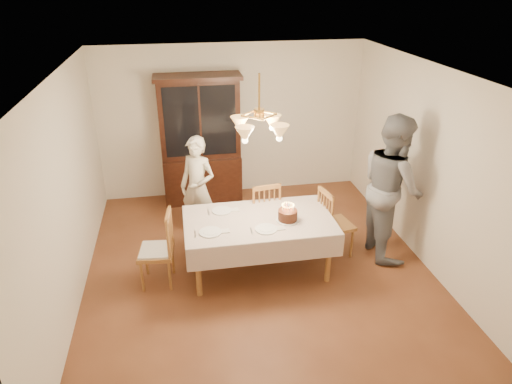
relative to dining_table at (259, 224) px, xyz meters
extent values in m
plane|color=#5D2F1A|center=(0.00, 0.00, -0.68)|extent=(5.00, 5.00, 0.00)
plane|color=white|center=(0.00, 0.00, 1.92)|extent=(5.00, 5.00, 0.00)
plane|color=beige|center=(0.00, 2.50, 0.62)|extent=(4.50, 0.00, 4.50)
plane|color=beige|center=(0.00, -2.50, 0.62)|extent=(4.50, 0.00, 4.50)
plane|color=beige|center=(-2.25, 0.00, 0.62)|extent=(0.00, 5.00, 5.00)
plane|color=beige|center=(2.25, 0.00, 0.62)|extent=(0.00, 5.00, 5.00)
cube|color=brown|center=(0.00, 0.00, 0.05)|extent=(1.80, 1.00, 0.04)
cube|color=beige|center=(0.00, 0.00, 0.07)|extent=(1.90, 1.10, 0.01)
cylinder|color=brown|center=(-0.82, -0.42, -0.33)|extent=(0.07, 0.07, 0.71)
cylinder|color=brown|center=(0.82, -0.42, -0.33)|extent=(0.07, 0.07, 0.71)
cylinder|color=brown|center=(-0.82, 0.42, -0.33)|extent=(0.07, 0.07, 0.71)
cylinder|color=brown|center=(0.82, 0.42, -0.33)|extent=(0.07, 0.07, 0.71)
cube|color=black|center=(-0.57, 2.23, -0.28)|extent=(1.30, 0.50, 0.80)
cube|color=black|center=(-0.57, 2.28, 0.77)|extent=(1.30, 0.40, 1.30)
cube|color=black|center=(-0.57, 2.08, 0.77)|extent=(1.14, 0.01, 1.14)
cube|color=black|center=(-0.57, 2.23, 1.45)|extent=(1.38, 0.54, 0.06)
cube|color=brown|center=(0.17, 0.67, -0.23)|extent=(0.49, 0.48, 0.05)
cube|color=brown|center=(0.20, 0.48, 0.29)|extent=(0.40, 0.09, 0.06)
cylinder|color=brown|center=(0.33, 0.86, -0.47)|extent=(0.04, 0.04, 0.43)
cylinder|color=brown|center=(-0.03, 0.81, -0.47)|extent=(0.04, 0.04, 0.43)
cylinder|color=brown|center=(0.38, 0.52, -0.47)|extent=(0.04, 0.04, 0.43)
cylinder|color=brown|center=(0.02, 0.47, -0.47)|extent=(0.04, 0.04, 0.43)
cube|color=brown|center=(-1.32, -0.06, -0.23)|extent=(0.47, 0.48, 0.05)
cube|color=brown|center=(-1.13, -0.08, 0.29)|extent=(0.08, 0.40, 0.06)
cylinder|color=brown|center=(-1.47, 0.14, -0.47)|extent=(0.04, 0.04, 0.43)
cylinder|color=brown|center=(-1.51, -0.22, -0.47)|extent=(0.04, 0.04, 0.43)
cylinder|color=brown|center=(-1.13, 0.10, -0.47)|extent=(0.04, 0.04, 0.43)
cylinder|color=brown|center=(-1.17, -0.25, -0.47)|extent=(0.04, 0.04, 0.43)
cube|color=beige|center=(-1.32, -0.06, -0.20)|extent=(0.42, 0.44, 0.03)
cube|color=brown|center=(1.12, 0.20, -0.23)|extent=(0.49, 0.51, 0.05)
cube|color=brown|center=(0.93, 0.16, 0.29)|extent=(0.11, 0.40, 0.06)
cylinder|color=brown|center=(1.32, 0.05, -0.47)|extent=(0.04, 0.04, 0.43)
cylinder|color=brown|center=(1.26, 0.40, -0.47)|extent=(0.04, 0.04, 0.43)
cylinder|color=brown|center=(0.99, -0.01, -0.47)|extent=(0.04, 0.04, 0.43)
cylinder|color=brown|center=(0.92, 0.34, -0.47)|extent=(0.04, 0.04, 0.43)
imported|color=beige|center=(-0.71, 1.06, 0.09)|extent=(0.67, 0.63, 1.54)
imported|color=slate|center=(1.84, 0.14, 0.32)|extent=(0.78, 0.99, 2.00)
cylinder|color=white|center=(0.35, -0.09, 0.08)|extent=(0.30, 0.30, 0.01)
cylinder|color=#33150B|center=(0.35, -0.09, 0.16)|extent=(0.24, 0.24, 0.13)
cylinder|color=#598CD8|center=(0.43, -0.09, 0.26)|extent=(0.01, 0.01, 0.07)
sphere|color=#FFB23F|center=(0.43, -0.09, 0.30)|extent=(0.01, 0.01, 0.01)
cylinder|color=pink|center=(0.42, -0.07, 0.26)|extent=(0.01, 0.01, 0.07)
sphere|color=#FFB23F|center=(0.42, -0.07, 0.30)|extent=(0.01, 0.01, 0.01)
cylinder|color=#EACC66|center=(0.41, -0.04, 0.26)|extent=(0.01, 0.01, 0.07)
sphere|color=#FFB23F|center=(0.41, -0.04, 0.30)|extent=(0.01, 0.01, 0.01)
cylinder|color=#598CD8|center=(0.38, -0.03, 0.26)|extent=(0.01, 0.01, 0.07)
sphere|color=#FFB23F|center=(0.38, -0.03, 0.30)|extent=(0.01, 0.01, 0.01)
cylinder|color=pink|center=(0.35, -0.02, 0.26)|extent=(0.01, 0.01, 0.07)
sphere|color=#FFB23F|center=(0.35, -0.02, 0.30)|extent=(0.01, 0.01, 0.01)
cylinder|color=#EACC66|center=(0.33, -0.03, 0.26)|extent=(0.01, 0.01, 0.07)
sphere|color=#FFB23F|center=(0.33, -0.03, 0.30)|extent=(0.01, 0.01, 0.01)
cylinder|color=#598CD8|center=(0.30, -0.04, 0.26)|extent=(0.01, 0.01, 0.07)
sphere|color=#FFB23F|center=(0.30, -0.04, 0.30)|extent=(0.01, 0.01, 0.01)
cylinder|color=pink|center=(0.29, -0.07, 0.26)|extent=(0.01, 0.01, 0.07)
sphere|color=#FFB23F|center=(0.29, -0.07, 0.30)|extent=(0.01, 0.01, 0.01)
cylinder|color=#EACC66|center=(0.28, -0.09, 0.26)|extent=(0.01, 0.01, 0.07)
sphere|color=#FFB23F|center=(0.28, -0.09, 0.30)|extent=(0.01, 0.01, 0.01)
cylinder|color=#598CD8|center=(0.29, -0.12, 0.26)|extent=(0.01, 0.01, 0.07)
sphere|color=#FFB23F|center=(0.29, -0.12, 0.30)|extent=(0.01, 0.01, 0.01)
cylinder|color=pink|center=(0.30, -0.15, 0.26)|extent=(0.01, 0.01, 0.07)
sphere|color=#FFB23F|center=(0.30, -0.15, 0.30)|extent=(0.01, 0.01, 0.01)
cylinder|color=#EACC66|center=(0.33, -0.16, 0.26)|extent=(0.01, 0.01, 0.07)
sphere|color=#FFB23F|center=(0.33, -0.16, 0.30)|extent=(0.01, 0.01, 0.01)
cylinder|color=#598CD8|center=(0.35, -0.17, 0.26)|extent=(0.01, 0.01, 0.07)
sphere|color=#FFB23F|center=(0.35, -0.17, 0.30)|extent=(0.01, 0.01, 0.01)
cylinder|color=pink|center=(0.38, -0.16, 0.26)|extent=(0.01, 0.01, 0.07)
sphere|color=#FFB23F|center=(0.38, -0.16, 0.30)|extent=(0.01, 0.01, 0.01)
cylinder|color=#EACC66|center=(0.41, -0.15, 0.26)|extent=(0.01, 0.01, 0.07)
sphere|color=#FFB23F|center=(0.41, -0.15, 0.30)|extent=(0.01, 0.01, 0.01)
cylinder|color=#598CD8|center=(0.42, -0.12, 0.26)|extent=(0.01, 0.01, 0.07)
sphere|color=#FFB23F|center=(0.42, -0.12, 0.30)|extent=(0.01, 0.01, 0.01)
cylinder|color=white|center=(-0.64, -0.22, 0.08)|extent=(0.27, 0.27, 0.02)
cube|color=silver|center=(-0.82, -0.22, 0.08)|extent=(0.01, 0.16, 0.01)
cube|color=beige|center=(-0.46, -0.22, 0.08)|extent=(0.10, 0.10, 0.01)
cylinder|color=white|center=(0.04, -0.27, 0.08)|extent=(0.27, 0.27, 0.02)
cube|color=silver|center=(-0.14, -0.27, 0.08)|extent=(0.02, 0.16, 0.01)
cube|color=beige|center=(0.22, -0.27, 0.08)|extent=(0.10, 0.10, 0.01)
cylinder|color=white|center=(-0.44, 0.30, 0.08)|extent=(0.26, 0.26, 0.02)
cube|color=silver|center=(-0.62, 0.30, 0.08)|extent=(0.01, 0.16, 0.01)
cube|color=beige|center=(-0.27, 0.30, 0.08)|extent=(0.10, 0.10, 0.01)
cylinder|color=#BF8C3F|center=(0.00, 0.00, 1.72)|extent=(0.02, 0.02, 0.40)
cylinder|color=#BF8C3F|center=(0.00, 0.00, 1.47)|extent=(0.12, 0.12, 0.10)
cone|color=#D8994C|center=(0.20, 0.20, 1.29)|extent=(0.22, 0.22, 0.18)
sphere|color=#FFD899|center=(0.20, 0.20, 1.22)|extent=(0.07, 0.07, 0.07)
cone|color=#D8994C|center=(-0.20, 0.20, 1.29)|extent=(0.22, 0.22, 0.18)
sphere|color=#FFD899|center=(-0.20, 0.20, 1.22)|extent=(0.07, 0.07, 0.07)
cone|color=#D8994C|center=(-0.20, -0.20, 1.29)|extent=(0.22, 0.22, 0.18)
sphere|color=#FFD899|center=(-0.20, -0.20, 1.22)|extent=(0.07, 0.07, 0.07)
cone|color=#D8994C|center=(0.20, -0.20, 1.29)|extent=(0.22, 0.22, 0.18)
sphere|color=#FFD899|center=(0.20, -0.20, 1.22)|extent=(0.07, 0.07, 0.07)
camera|label=1|loc=(-0.94, -5.00, 2.92)|focal=32.00mm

